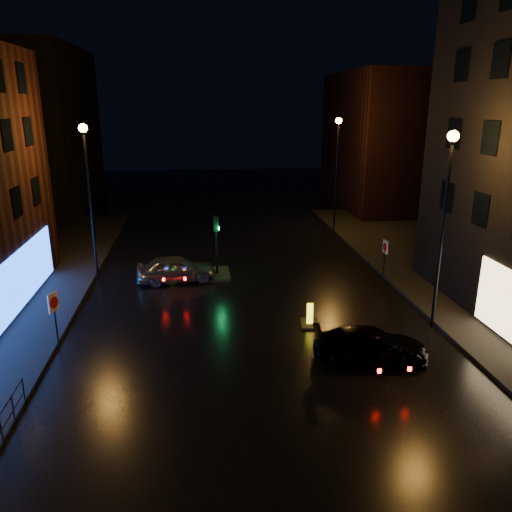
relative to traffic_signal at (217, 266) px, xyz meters
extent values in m
plane|color=black|center=(1.20, -14.00, -0.50)|extent=(120.00, 120.00, 0.00)
cube|color=black|center=(-14.80, 21.00, 6.50)|extent=(8.00, 16.00, 14.00)
cube|color=black|center=(16.20, 18.00, 5.50)|extent=(8.00, 14.00, 12.00)
cylinder|color=black|center=(-6.60, 0.00, 3.50)|extent=(0.14, 0.14, 8.00)
cylinder|color=black|center=(-6.60, 0.00, 7.50)|extent=(0.20, 0.20, 0.25)
sphere|color=orange|center=(-6.60, 0.00, 7.65)|extent=(0.44, 0.44, 0.44)
cylinder|color=black|center=(9.00, -8.00, 3.50)|extent=(0.14, 0.14, 8.00)
cylinder|color=black|center=(9.00, -8.00, 7.50)|extent=(0.20, 0.20, 0.25)
sphere|color=orange|center=(9.00, -8.00, 7.65)|extent=(0.44, 0.44, 0.44)
cylinder|color=black|center=(9.00, 8.00, 3.50)|extent=(0.14, 0.14, 8.00)
cylinder|color=black|center=(9.00, 8.00, 7.50)|extent=(0.20, 0.20, 0.25)
sphere|color=orange|center=(9.00, 8.00, 7.65)|extent=(0.44, 0.44, 0.44)
cube|color=black|center=(0.00, 0.00, -0.44)|extent=(1.40, 2.40, 0.12)
cylinder|color=black|center=(0.00, 0.00, 0.90)|extent=(0.12, 0.12, 2.80)
cube|color=black|center=(0.00, 0.00, 2.50)|extent=(0.28, 0.22, 0.90)
cylinder|color=#0CFF59|center=(0.14, 0.00, 2.22)|extent=(0.05, 0.18, 0.18)
cylinder|color=black|center=(-6.80, -12.00, 0.00)|extent=(0.04, 0.04, 1.00)
imported|color=#9EA0A5|center=(-2.27, -0.76, 0.22)|extent=(4.40, 2.21, 1.44)
imported|color=black|center=(5.32, -10.49, 0.12)|extent=(4.52, 2.33, 1.25)
cube|color=black|center=(3.73, -7.16, -0.45)|extent=(0.95, 1.26, 0.10)
cube|color=yellow|center=(3.73, -7.16, 0.02)|extent=(0.29, 0.21, 0.95)
cube|color=black|center=(3.73, -7.16, 0.02)|extent=(0.28, 0.07, 0.57)
cube|color=black|center=(-2.61, 0.37, -0.46)|extent=(1.14, 1.33, 0.09)
cube|color=yellow|center=(-2.61, 0.37, 0.01)|extent=(0.31, 0.26, 0.93)
cube|color=black|center=(-2.61, 0.37, 0.01)|extent=(0.26, 0.13, 0.56)
cylinder|color=black|center=(-6.70, -8.12, 0.65)|extent=(0.06, 0.06, 2.31)
cube|color=silver|center=(-6.70, -8.12, 1.49)|extent=(0.27, 0.55, 0.79)
cylinder|color=#B20C0C|center=(-6.67, -8.13, 1.49)|extent=(0.20, 0.43, 0.46)
cylinder|color=black|center=(9.10, -1.85, 0.58)|extent=(0.06, 0.06, 2.16)
cube|color=silver|center=(9.10, -1.85, 1.36)|extent=(0.09, 0.54, 0.74)
cylinder|color=#B20C0C|center=(9.07, -1.85, 1.36)|extent=(0.05, 0.43, 0.43)
camera|label=1|loc=(-1.07, -26.85, 8.96)|focal=35.00mm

